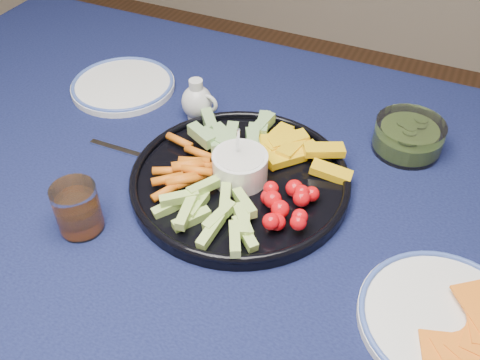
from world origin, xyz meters
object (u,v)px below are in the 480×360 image
at_px(dining_table, 220,229).
at_px(crudite_platter, 239,175).
at_px(juice_tumbler, 78,211).
at_px(pickle_bowl, 408,137).
at_px(creamer_pitcher, 197,102).
at_px(cheese_plate, 446,319).
at_px(side_plate_extra, 123,85).

distance_m(dining_table, crudite_platter, 0.12).
height_order(crudite_platter, juice_tumbler, crudite_platter).
bearing_deg(juice_tumbler, pickle_bowl, 44.24).
relative_size(dining_table, creamer_pitcher, 19.51).
relative_size(dining_table, pickle_bowl, 13.18).
bearing_deg(cheese_plate, pickle_bowl, 109.61).
height_order(dining_table, creamer_pitcher, creamer_pitcher).
height_order(crudite_platter, side_plate_extra, crudite_platter).
xyz_separation_m(crudite_platter, cheese_plate, (0.37, -0.14, -0.01)).
height_order(pickle_bowl, side_plate_extra, pickle_bowl).
distance_m(crudite_platter, side_plate_extra, 0.39).
xyz_separation_m(pickle_bowl, side_plate_extra, (-0.60, -0.05, -0.02)).
height_order(dining_table, crudite_platter, crudite_platter).
height_order(pickle_bowl, juice_tumbler, juice_tumbler).
relative_size(pickle_bowl, side_plate_extra, 0.57).
bearing_deg(cheese_plate, juice_tumbler, -173.88).
relative_size(dining_table, side_plate_extra, 7.55).
bearing_deg(pickle_bowl, cheese_plate, -70.39).
relative_size(cheese_plate, juice_tumbler, 2.81).
distance_m(dining_table, side_plate_extra, 0.41).
relative_size(cheese_plate, side_plate_extra, 1.06).
bearing_deg(pickle_bowl, side_plate_extra, -175.43).
bearing_deg(creamer_pitcher, pickle_bowl, 10.30).
bearing_deg(juice_tumbler, side_plate_extra, 114.73).
bearing_deg(side_plate_extra, juice_tumbler, -65.27).
xyz_separation_m(crudite_platter, pickle_bowl, (0.24, 0.22, 0.00)).
bearing_deg(side_plate_extra, cheese_plate, -23.10).
xyz_separation_m(creamer_pitcher, pickle_bowl, (0.40, 0.07, -0.01)).
bearing_deg(dining_table, creamer_pitcher, 126.66).
bearing_deg(crudite_platter, side_plate_extra, 154.16).
relative_size(pickle_bowl, juice_tumbler, 1.51).
height_order(creamer_pitcher, cheese_plate, creamer_pitcher).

